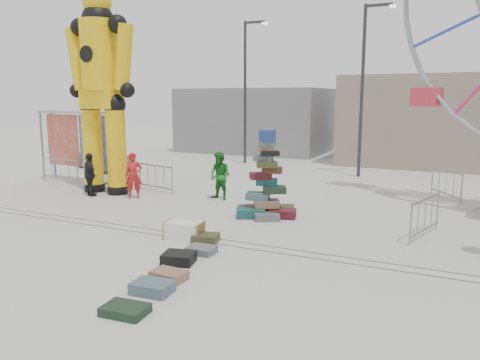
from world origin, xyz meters
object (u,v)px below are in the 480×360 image
at_px(crash_test_dummy, 101,84).
at_px(barricade_dummy_a, 61,170).
at_px(barricade_dummy_c, 156,178).
at_px(pedestrian_black, 90,175).
at_px(barricade_wheel_front, 425,217).
at_px(parked_suv, 106,159).
at_px(lamp_post_left, 247,85).
at_px(barricade_wheel_back, 446,184).
at_px(pedestrian_green, 220,176).
at_px(suitcase_tower, 266,192).
at_px(barricade_dummy_b, 117,175).
at_px(steamer_trunk, 184,230).
at_px(lamp_post_right, 364,82).
at_px(pedestrian_red, 134,176).
at_px(banner_scaffold, 78,130).

distance_m(crash_test_dummy, barricade_dummy_a, 5.17).
relative_size(barricade_dummy_c, pedestrian_black, 1.19).
xyz_separation_m(barricade_wheel_front, parked_suv, (-16.35, 5.96, 0.02)).
bearing_deg(barricade_wheel_front, lamp_post_left, 58.69).
distance_m(crash_test_dummy, barricade_wheel_back, 13.74).
bearing_deg(pedestrian_green, suitcase_tower, -21.69).
xyz_separation_m(suitcase_tower, barricade_wheel_back, (5.13, 5.41, -0.23)).
bearing_deg(barricade_dummy_b, barricade_wheel_front, -28.09).
bearing_deg(crash_test_dummy, barricade_wheel_back, 20.81).
bearing_deg(crash_test_dummy, parked_suv, 131.22).
bearing_deg(steamer_trunk, suitcase_tower, 65.13).
distance_m(barricade_wheel_back, parked_suv, 16.69).
bearing_deg(barricade_dummy_b, barricade_wheel_back, -2.53).
relative_size(lamp_post_right, parked_suv, 1.94).
relative_size(barricade_dummy_c, barricade_wheel_back, 1.00).
distance_m(lamp_post_left, pedestrian_red, 11.33).
height_order(lamp_post_left, pedestrian_black, lamp_post_left).
xyz_separation_m(barricade_dummy_c, parked_suv, (-5.91, 3.80, 0.02)).
relative_size(crash_test_dummy, barricade_dummy_b, 4.06).
distance_m(lamp_post_right, pedestrian_green, 9.13).
bearing_deg(lamp_post_right, barricade_dummy_b, -139.53).
bearing_deg(lamp_post_right, barricade_wheel_front, -69.11).
bearing_deg(suitcase_tower, crash_test_dummy, 151.47).
height_order(suitcase_tower, parked_suv, suitcase_tower).
bearing_deg(parked_suv, pedestrian_red, -107.30).
distance_m(suitcase_tower, crash_test_dummy, 8.08).
bearing_deg(barricade_dummy_a, pedestrian_red, -14.72).
bearing_deg(pedestrian_black, parked_suv, -27.00).
relative_size(lamp_post_left, barricade_dummy_b, 4.00).
height_order(lamp_post_right, crash_test_dummy, lamp_post_right).
height_order(suitcase_tower, pedestrian_red, suitcase_tower).
bearing_deg(lamp_post_left, suitcase_tower, -62.43).
bearing_deg(steamer_trunk, lamp_post_left, 101.00).
xyz_separation_m(crash_test_dummy, steamer_trunk, (6.20, -4.02, -4.05)).
distance_m(lamp_post_left, suitcase_tower, 13.05).
bearing_deg(pedestrian_red, parked_suv, 101.07).
distance_m(barricade_dummy_b, pedestrian_red, 2.36).
height_order(steamer_trunk, barricade_wheel_front, barricade_wheel_front).
relative_size(lamp_post_left, pedestrian_black, 4.78).
xyz_separation_m(lamp_post_right, crash_test_dummy, (-8.45, -8.35, -0.20)).
relative_size(steamer_trunk, barricade_wheel_front, 0.50).
bearing_deg(pedestrian_red, pedestrian_black, 155.29).
bearing_deg(barricade_dummy_c, pedestrian_black, -116.70).
relative_size(crash_test_dummy, barricade_dummy_a, 4.06).
bearing_deg(barricade_dummy_a, suitcase_tower, -9.11).
relative_size(lamp_post_left, steamer_trunk, 8.04).
height_order(lamp_post_left, banner_scaffold, lamp_post_left).
height_order(barricade_dummy_b, pedestrian_black, pedestrian_black).
bearing_deg(barricade_dummy_b, barricade_dummy_a, 160.85).
bearing_deg(steamer_trunk, barricade_dummy_b, 135.04).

